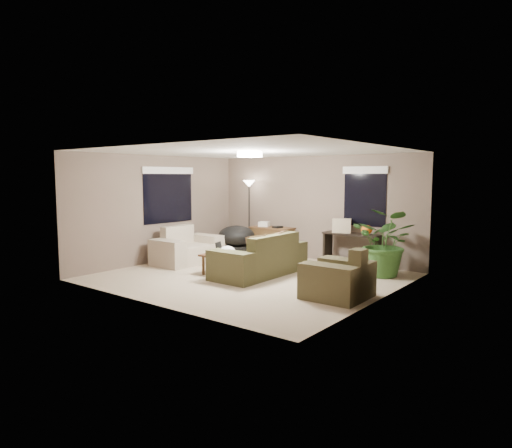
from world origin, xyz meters
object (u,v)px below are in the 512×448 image
Objects in this scene: desk at (272,242)px; houseplant at (386,250)px; coffee_table at (225,258)px; cat_scratching_post at (358,285)px; console_table at (351,247)px; floor_lamp at (249,192)px; armchair at (338,280)px; loveseat at (187,250)px; papasan_chair at (236,239)px; main_sofa at (261,261)px.

houseplant is at bearing -7.54° from desk.
coffee_table is 2.00× the size of cat_scratching_post.
coffee_table is at bearing -122.94° from console_table.
floor_lamp is at bearing 118.47° from coffee_table.
coffee_table is at bearing -77.42° from desk.
coffee_table is at bearing -178.05° from cat_scratching_post.
desk is at bearing -4.28° from floor_lamp.
loveseat is at bearing 171.90° from armchair.
papasan_chair reaches higher than console_table.
houseplant is at bearing -26.96° from console_table.
loveseat is at bearing 174.92° from cat_scratching_post.
loveseat is 1.60× the size of armchair.
main_sofa and loveseat have the same top height.
desk is at bearing 44.28° from papasan_chair.
desk is at bearing -177.27° from console_table.
console_table is at bearing 111.73° from armchair.
papasan_chair is (-2.75, -0.72, 0.03)m from console_table.
loveseat is at bearing -161.29° from houseplant.
console_table reaches higher than coffee_table.
coffee_table is 0.92× the size of papasan_chair.
houseplant is (3.77, 0.21, 0.07)m from papasan_chair.
console_table is (3.24, 1.95, 0.14)m from loveseat.
desk is 1.45m from floor_lamp.
desk is at bearing 141.89° from armchair.
desk is at bearing 58.78° from loveseat.
loveseat is 4.49m from houseplant.
armchair is (2.08, -0.63, 0.00)m from main_sofa.
cat_scratching_post reaches higher than coffee_table.
floor_lamp is at bearing 79.90° from loveseat.
main_sofa is 0.75m from coffee_table.
main_sofa is at bearing -45.80° from floor_lamp.
console_table is at bearing 14.73° from papasan_chair.
coffee_table is at bearing -143.31° from houseplant.
cat_scratching_post is (4.04, -1.63, -0.25)m from papasan_chair.
loveseat is 0.84× the size of floor_lamp.
armchair is 0.34m from cat_scratching_post.
armchair is at bearing -142.31° from cat_scratching_post.
console_table is at bearing 118.59° from cat_scratching_post.
floor_lamp is 4.98m from cat_scratching_post.
console_table is at bearing 153.04° from houseplant.
floor_lamp reaches higher than houseplant.
coffee_table is (1.65, -0.50, 0.06)m from loveseat.
desk is at bearing 102.58° from coffee_table.
coffee_table is 2.09m from papasan_chair.
main_sofa is 2.18m from loveseat.
papasan_chair reaches higher than coffee_table.
armchair is at bearing -2.33° from coffee_table.
floor_lamp is (0.34, 1.91, 1.30)m from loveseat.
floor_lamp is at bearing 101.92° from papasan_chair.
main_sofa is at bearing 44.78° from coffee_table.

